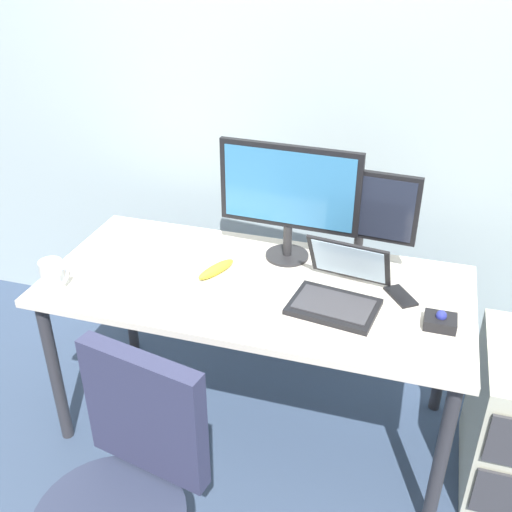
# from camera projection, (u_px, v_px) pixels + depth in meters

# --- Properties ---
(ground_plane) EXTENTS (8.00, 8.00, 0.00)m
(ground_plane) POSITION_uv_depth(u_px,v_px,m) (256.00, 420.00, 2.68)
(ground_plane) COLOR #354662
(back_wall) EXTENTS (6.00, 0.10, 2.80)m
(back_wall) POSITION_uv_depth(u_px,v_px,m) (304.00, 67.00, 2.59)
(back_wall) COLOR #9BAEB4
(back_wall) RESTS_ON ground
(desk) EXTENTS (1.64, 0.76, 0.73)m
(desk) POSITION_uv_depth(u_px,v_px,m) (256.00, 298.00, 2.35)
(desk) COLOR beige
(desk) RESTS_ON ground
(monitor_main) EXTENTS (0.57, 0.18, 0.49)m
(monitor_main) POSITION_uv_depth(u_px,v_px,m) (289.00, 193.00, 2.35)
(monitor_main) COLOR #262628
(monitor_main) RESTS_ON desk
(monitor_side) EXTENTS (0.43, 0.18, 0.42)m
(monitor_side) POSITION_uv_depth(u_px,v_px,m) (361.00, 213.00, 2.30)
(monitor_side) COLOR #262628
(monitor_side) RESTS_ON desk
(keyboard) EXTENTS (0.41, 0.14, 0.03)m
(keyboard) POSITION_uv_depth(u_px,v_px,m) (158.00, 288.00, 2.26)
(keyboard) COLOR silver
(keyboard) RESTS_ON desk
(laptop) EXTENTS (0.35, 0.37, 0.22)m
(laptop) POSITION_uv_depth(u_px,v_px,m) (339.00, 289.00, 2.19)
(laptop) COLOR black
(laptop) RESTS_ON desk
(trackball_mouse) EXTENTS (0.11, 0.09, 0.07)m
(trackball_mouse) POSITION_uv_depth(u_px,v_px,m) (440.00, 321.00, 2.06)
(trackball_mouse) COLOR black
(trackball_mouse) RESTS_ON desk
(coffee_mug) EXTENTS (0.10, 0.09, 0.11)m
(coffee_mug) POSITION_uv_depth(u_px,v_px,m) (53.00, 274.00, 2.27)
(coffee_mug) COLOR silver
(coffee_mug) RESTS_ON desk
(paper_notepad) EXTENTS (0.18, 0.23, 0.01)m
(paper_notepad) POSITION_uv_depth(u_px,v_px,m) (159.00, 261.00, 2.45)
(paper_notepad) COLOR white
(paper_notepad) RESTS_ON desk
(cell_phone) EXTENTS (0.14, 0.15, 0.01)m
(cell_phone) POSITION_uv_depth(u_px,v_px,m) (401.00, 296.00, 2.23)
(cell_phone) COLOR black
(cell_phone) RESTS_ON desk
(banana) EXTENTS (0.12, 0.19, 0.04)m
(banana) POSITION_uv_depth(u_px,v_px,m) (216.00, 269.00, 2.37)
(banana) COLOR yellow
(banana) RESTS_ON desk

